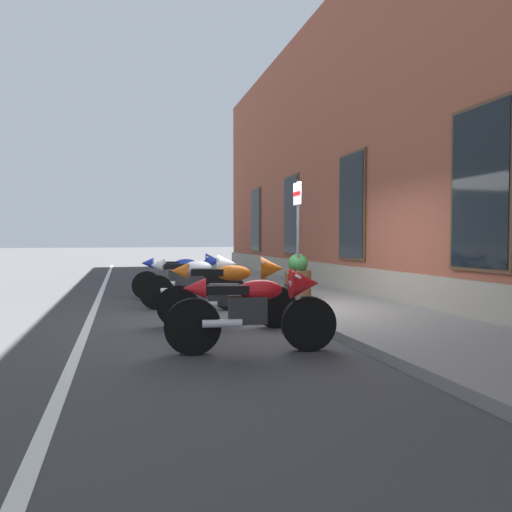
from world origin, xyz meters
TOP-DOWN VIEW (x-y plane):
  - ground_plane at (0.00, 0.00)m, footprint 140.00×140.00m
  - sidewalk at (0.00, 1.25)m, footprint 33.29×2.49m
  - lane_stripe at (0.00, -3.20)m, footprint 33.29×0.12m
  - motorcycle_blue_sport at (-2.52, -1.35)m, footprint 0.69×2.13m
  - motorcycle_white_sport at (-0.91, -1.34)m, footprint 0.93×1.95m
  - motorcycle_orange_sport at (0.92, -1.11)m, footprint 0.85×2.03m
  - motorcycle_red_sport at (2.44, -1.17)m, footprint 0.64×2.01m
  - parking_sign at (-0.83, 0.65)m, footprint 0.36×0.07m
  - barrel_planter at (-0.95, 0.71)m, footprint 0.57×0.57m

SIDE VIEW (x-z plane):
  - ground_plane at x=0.00m, z-range 0.00..0.00m
  - lane_stripe at x=0.00m, z-range 0.00..0.01m
  - sidewalk at x=0.00m, z-range 0.00..0.12m
  - barrel_planter at x=-0.95m, z-range 0.07..0.98m
  - motorcycle_red_sport at x=2.44m, z-range 0.05..1.04m
  - motorcycle_blue_sport at x=-2.52m, z-range 0.05..1.07m
  - motorcycle_white_sport at x=-0.91m, z-range 0.04..1.10m
  - motorcycle_orange_sport at x=0.92m, z-range 0.04..1.12m
  - parking_sign at x=-0.83m, z-range 0.47..2.83m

